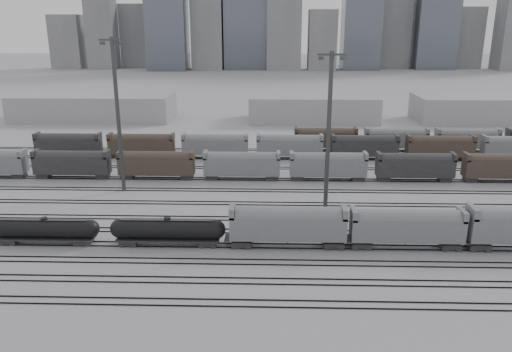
{
  "coord_description": "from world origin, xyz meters",
  "views": [
    {
      "loc": [
        -3.51,
        -62.74,
        29.94
      ],
      "look_at": [
        -5.91,
        21.34,
        4.0
      ],
      "focal_mm": 35.0,
      "sensor_mm": 36.0,
      "label": 1
    }
  ],
  "objects_px": {
    "tank_car_a": "(45,229)",
    "hopper_car_b": "(407,225)",
    "hopper_car_a": "(288,223)",
    "tank_car_b": "(168,230)",
    "light_mast_c": "(328,134)"
  },
  "relations": [
    {
      "from": "tank_car_b",
      "to": "hopper_car_b",
      "type": "height_order",
      "value": "hopper_car_b"
    },
    {
      "from": "tank_car_b",
      "to": "light_mast_c",
      "type": "height_order",
      "value": "light_mast_c"
    },
    {
      "from": "hopper_car_a",
      "to": "light_mast_c",
      "type": "distance_m",
      "value": 15.78
    },
    {
      "from": "hopper_car_b",
      "to": "light_mast_c",
      "type": "xyz_separation_m",
      "value": [
        -10.04,
        10.2,
        10.43
      ]
    },
    {
      "from": "tank_car_a",
      "to": "tank_car_b",
      "type": "bearing_deg",
      "value": 0.0
    },
    {
      "from": "hopper_car_a",
      "to": "tank_car_b",
      "type": "bearing_deg",
      "value": 180.0
    },
    {
      "from": "tank_car_a",
      "to": "light_mast_c",
      "type": "relative_size",
      "value": 0.59
    },
    {
      "from": "hopper_car_b",
      "to": "tank_car_b",
      "type": "bearing_deg",
      "value": 180.0
    },
    {
      "from": "tank_car_a",
      "to": "tank_car_b",
      "type": "height_order",
      "value": "tank_car_b"
    },
    {
      "from": "tank_car_b",
      "to": "hopper_car_a",
      "type": "relative_size",
      "value": 1.01
    },
    {
      "from": "tank_car_b",
      "to": "hopper_car_b",
      "type": "bearing_deg",
      "value": -0.0
    },
    {
      "from": "light_mast_c",
      "to": "hopper_car_b",
      "type": "bearing_deg",
      "value": -45.44
    },
    {
      "from": "hopper_car_a",
      "to": "hopper_car_b",
      "type": "bearing_deg",
      "value": -0.0
    },
    {
      "from": "tank_car_b",
      "to": "hopper_car_a",
      "type": "height_order",
      "value": "hopper_car_a"
    },
    {
      "from": "tank_car_a",
      "to": "hopper_car_b",
      "type": "height_order",
      "value": "hopper_car_b"
    }
  ]
}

